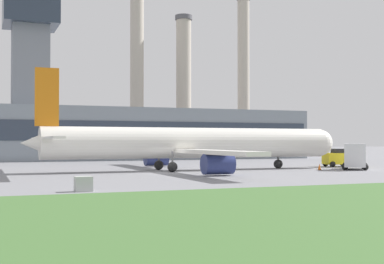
{
  "coord_description": "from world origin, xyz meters",
  "views": [
    {
      "loc": [
        -16.51,
        -48.45,
        3.01
      ],
      "look_at": [
        3.8,
        3.11,
        3.98
      ],
      "focal_mm": 50.0,
      "sensor_mm": 36.0,
      "label": 1
    }
  ],
  "objects": [
    {
      "name": "smokestack_right",
      "position": [
        26.21,
        65.25,
        16.05
      ],
      "size": [
        3.92,
        3.92,
        31.78
      ],
      "color": "#B2A899",
      "rests_on": "ground_plane"
    },
    {
      "name": "traffic_cone_near_nose",
      "position": [
        16.43,
        -1.27,
        0.32
      ],
      "size": [
        0.48,
        0.48,
        0.69
      ],
      "color": "black",
      "rests_on": "ground_plane"
    },
    {
      "name": "utility_cabinet",
      "position": [
        -10.82,
        -16.21,
        0.45
      ],
      "size": [
        1.03,
        0.78,
        0.91
      ],
      "color": "#B2B7B2",
      "rests_on": "ground_plane"
    },
    {
      "name": "smokestack_left",
      "position": [
        14.99,
        64.52,
        22.3
      ],
      "size": [
        3.41,
        3.41,
        44.31
      ],
      "color": "#B2A899",
      "rests_on": "ground_plane"
    },
    {
      "name": "smokestack_far",
      "position": [
        40.17,
        62.67,
        18.57
      ],
      "size": [
        3.18,
        3.18,
        36.87
      ],
      "color": "#B2A899",
      "rests_on": "ground_plane"
    },
    {
      "name": "pushback_tug",
      "position": [
        22.66,
        4.0,
        0.97
      ],
      "size": [
        3.51,
        3.22,
        2.13
      ],
      "color": "yellow",
      "rests_on": "ground_plane"
    },
    {
      "name": "ground_plane",
      "position": [
        0.0,
        0.0,
        0.0
      ],
      "size": [
        400.0,
        400.0,
        0.0
      ],
      "primitive_type": "plane",
      "color": "gray"
    },
    {
      "name": "airplane",
      "position": [
        3.46,
        3.11,
        2.75
      ],
      "size": [
        34.24,
        33.79,
        9.93
      ],
      "color": "white",
      "rests_on": "ground_plane"
    },
    {
      "name": "terminal_building",
      "position": [
        -1.16,
        37.84,
        5.47
      ],
      "size": [
        75.07,
        10.54,
        25.29
      ],
      "color": "gray",
      "rests_on": "ground_plane"
    },
    {
      "name": "baggage_truck",
      "position": [
        20.54,
        -1.82,
        1.34
      ],
      "size": [
        4.76,
        5.22,
        2.77
      ],
      "color": "white",
      "rests_on": "ground_plane"
    }
  ]
}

